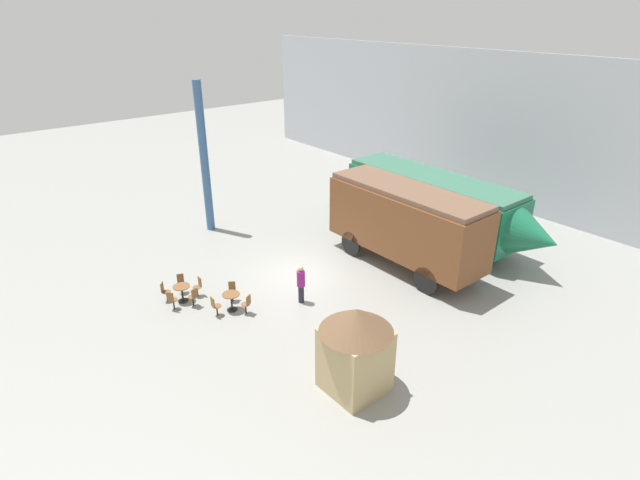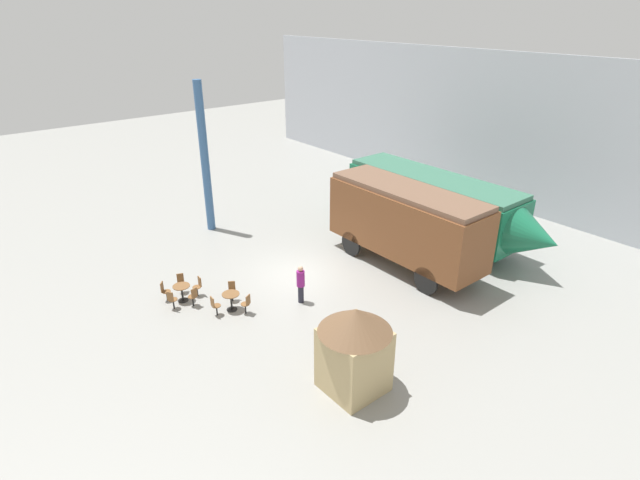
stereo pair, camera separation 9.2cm
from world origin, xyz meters
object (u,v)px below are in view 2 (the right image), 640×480
object	(u,v)px
cafe_table_mid	(182,290)
visitor_person	(301,283)
streamlined_locomotive	(443,204)
cafe_chair_0	(247,303)
ticket_kiosk	(354,345)
passenger_coach_wooden	(406,221)
cafe_table_near	(231,298)

from	to	relation	value
cafe_table_mid	visitor_person	distance (m)	4.99
streamlined_locomotive	cafe_chair_0	world-z (taller)	streamlined_locomotive
cafe_table_mid	cafe_chair_0	distance (m)	3.01
cafe_chair_0	visitor_person	size ratio (longest dim) A/B	0.51
cafe_chair_0	ticket_kiosk	xyz separation A→B (m)	(5.86, 0.40, 1.16)
streamlined_locomotive	ticket_kiosk	world-z (taller)	streamlined_locomotive
streamlined_locomotive	cafe_chair_0	size ratio (longest dim) A/B	13.62
passenger_coach_wooden	cafe_table_mid	distance (m)	10.38
cafe_chair_0	cafe_table_mid	bearing A→B (deg)	4.46
cafe_table_near	cafe_chair_0	bearing A→B (deg)	27.29
cafe_table_near	ticket_kiosk	bearing A→B (deg)	6.43
visitor_person	streamlined_locomotive	bearing A→B (deg)	91.89
passenger_coach_wooden	visitor_person	world-z (taller)	passenger_coach_wooden
cafe_table_near	visitor_person	bearing A→B (deg)	62.83
passenger_coach_wooden	cafe_chair_0	distance (m)	8.23
cafe_table_mid	cafe_chair_0	bearing A→B (deg)	31.75
cafe_table_near	visitor_person	size ratio (longest dim) A/B	0.44
streamlined_locomotive	ticket_kiosk	distance (m)	12.53
ticket_kiosk	streamlined_locomotive	bearing A→B (deg)	116.09
passenger_coach_wooden	ticket_kiosk	bearing A→B (deg)	-57.89
passenger_coach_wooden	cafe_table_mid	xyz separation A→B (m)	(-3.67, -9.54, -1.80)
cafe_table_near	cafe_table_mid	size ratio (longest dim) A/B	1.05
cafe_table_near	cafe_chair_0	distance (m)	0.73
cafe_table_near	streamlined_locomotive	bearing A→B (deg)	85.24
passenger_coach_wooden	streamlined_locomotive	bearing A→B (deg)	101.75
streamlined_locomotive	visitor_person	world-z (taller)	streamlined_locomotive
streamlined_locomotive	cafe_chair_0	distance (m)	11.75
streamlined_locomotive	passenger_coach_wooden	bearing A→B (deg)	-78.25
cafe_table_near	cafe_table_mid	bearing A→B (deg)	-146.82
cafe_table_mid	passenger_coach_wooden	bearing A→B (deg)	68.93
passenger_coach_wooden	visitor_person	distance (m)	5.92
ticket_kiosk	cafe_table_near	bearing A→B (deg)	-173.57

